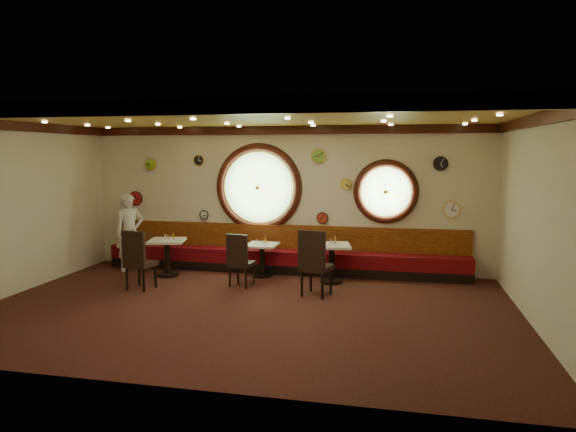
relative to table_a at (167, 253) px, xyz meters
The scene contains 44 objects.
floor 3.03m from the table_a, 38.80° to the right, with size 9.00×6.00×0.00m, color black.
ceiling 4.03m from the table_a, 38.80° to the right, with size 9.00×6.00×0.02m, color #B09431.
wall_back 2.81m from the table_a, 25.86° to the left, with size 9.00×0.02×3.20m, color beige.
wall_front 5.51m from the table_a, 64.46° to the right, with size 9.00×0.02×3.20m, color beige.
wall_left 3.07m from the table_a, 139.25° to the right, with size 0.02×6.00×3.20m, color beige.
wall_right 7.17m from the table_a, 15.33° to the right, with size 0.02×6.00×3.20m, color beige.
molding_back 3.66m from the table_a, 24.86° to the left, with size 9.00×0.10×0.18m, color black.
molding_front 5.96m from the table_a, 64.23° to the right, with size 9.00×0.10×0.18m, color black.
molding_left 3.85m from the table_a, 138.59° to the right, with size 0.10×6.00×0.18m, color black.
molding_right 7.50m from the table_a, 15.44° to the right, with size 0.10×6.00×0.18m, color black.
banquette_base 2.51m from the table_a, 20.02° to the left, with size 8.00×0.55×0.20m, color black.
banquette_seat 2.48m from the table_a, 20.02° to the left, with size 8.00×0.55×0.30m, color #59070F.
banquette_back 2.57m from the table_a, 24.65° to the left, with size 8.00×0.10×0.55m, color #5C0F07.
porthole_left_glass 2.46m from the table_a, 33.03° to the left, with size 1.66×1.66×0.02m, color #7EB46C.
porthole_left_frame 2.46m from the table_a, 32.68° to the left, with size 1.98×1.98×0.18m, color black.
porthole_left_ring 2.44m from the table_a, 31.97° to the left, with size 1.61×1.61×0.03m, color yellow.
porthole_right_glass 4.84m from the table_a, 13.93° to the left, with size 1.10×1.10×0.02m, color #7EB46C.
porthole_right_frame 4.84m from the table_a, 13.76° to the left, with size 1.38×1.38×0.18m, color black.
porthole_right_ring 4.83m from the table_a, 13.40° to the left, with size 1.09×1.09×0.03m, color yellow.
wall_clock_0 2.32m from the table_a, 128.70° to the left, with size 0.26×0.26×0.03m, color #7CB624.
wall_clock_1 6.04m from the table_a, 10.95° to the left, with size 0.28×0.28×0.03m, color black.
wall_clock_2 6.05m from the table_a, 10.49° to the left, with size 0.34×0.34×0.03m, color white.
wall_clock_3 3.43m from the table_a, 18.91° to the left, with size 0.24×0.24×0.03m, color red.
wall_clock_4 3.86m from the table_a, 19.47° to the left, with size 0.30×0.30×0.03m, color #75B739.
wall_clock_5 1.36m from the table_a, 68.53° to the left, with size 0.20×0.20×0.03m, color white.
wall_clock_6 1.98m from the table_a, 139.44° to the left, with size 0.32×0.32×0.03m, color red.
wall_clock_7 2.26m from the table_a, 73.23° to the left, with size 0.24×0.24×0.03m, color black.
wall_clock_8 4.10m from the table_a, 16.49° to the left, with size 0.22×0.22×0.03m, color gold.
table_a is the anchor object (origin of this frame).
table_b 2.03m from the table_a, 10.54° to the left, with size 0.66×0.66×0.71m.
table_c 3.51m from the table_a, ahead, with size 0.85×0.85×0.79m.
chair_a 1.19m from the table_a, 92.80° to the right, with size 0.55×0.55×0.72m.
chair_b 1.87m from the table_a, 17.16° to the right, with size 0.51×0.51×0.66m.
chair_c 3.45m from the table_a, 15.40° to the right, with size 0.63×0.63×0.77m.
condiment_a_salt 0.35m from the table_a, 148.01° to the left, with size 0.04×0.04×0.11m, color silver.
condiment_b_salt 1.93m from the table_a, 11.80° to the left, with size 0.03×0.03×0.10m, color silver.
condiment_c_salt 3.50m from the table_a, ahead, with size 0.04×0.04×0.10m, color silver.
condiment_a_pepper 0.36m from the table_a, 46.85° to the right, with size 0.04×0.04×0.11m, color silver.
condiment_b_pepper 2.05m from the table_a, ahead, with size 0.03×0.03×0.09m, color silver.
condiment_c_pepper 3.60m from the table_a, ahead, with size 0.03×0.03×0.10m, color silver.
condiment_a_bottle 0.39m from the table_a, 28.60° to the left, with size 0.04×0.04×0.14m, color gold.
condiment_b_bottle 2.12m from the table_a, 12.79° to the left, with size 0.05×0.05×0.17m, color gold.
condiment_c_bottle 3.59m from the table_a, ahead, with size 0.05×0.05×0.16m, color gold.
waiter 1.15m from the table_a, 162.45° to the left, with size 0.63×0.41×1.72m, color white.
Camera 1 is at (2.43, -8.10, 2.63)m, focal length 32.00 mm.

